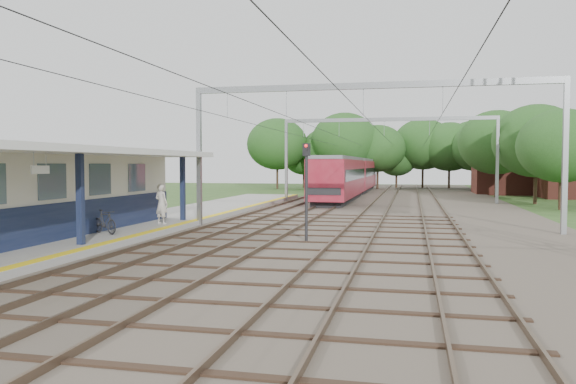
% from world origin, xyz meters
% --- Properties ---
extents(ground, '(160.00, 160.00, 0.00)m').
position_xyz_m(ground, '(0.00, 0.00, 0.00)').
color(ground, '#2D4C1E').
rests_on(ground, ground).
extents(ballast_bed, '(18.00, 90.00, 0.10)m').
position_xyz_m(ballast_bed, '(4.00, 30.00, 0.05)').
color(ballast_bed, '#473D33').
rests_on(ballast_bed, ground).
extents(platform, '(5.00, 52.00, 0.35)m').
position_xyz_m(platform, '(-7.50, 14.00, 0.17)').
color(platform, gray).
rests_on(platform, ground).
extents(yellow_stripe, '(0.45, 52.00, 0.01)m').
position_xyz_m(yellow_stripe, '(-5.25, 14.00, 0.35)').
color(yellow_stripe, yellow).
rests_on(yellow_stripe, platform).
extents(station_building, '(3.41, 18.00, 3.40)m').
position_xyz_m(station_building, '(-8.88, 7.00, 2.04)').
color(station_building, beige).
rests_on(station_building, platform).
extents(canopy, '(6.40, 20.00, 3.44)m').
position_xyz_m(canopy, '(-7.77, 6.00, 3.64)').
color(canopy, '#121B39').
rests_on(canopy, platform).
extents(rail_tracks, '(11.80, 88.00, 0.15)m').
position_xyz_m(rail_tracks, '(1.50, 30.00, 0.18)').
color(rail_tracks, brown).
rests_on(rail_tracks, ballast_bed).
extents(catenary_system, '(17.22, 88.00, 7.00)m').
position_xyz_m(catenary_system, '(3.39, 25.28, 5.51)').
color(catenary_system, gray).
rests_on(catenary_system, ground).
extents(tree_band, '(31.72, 30.88, 8.82)m').
position_xyz_m(tree_band, '(3.84, 57.12, 4.92)').
color(tree_band, '#382619').
rests_on(tree_band, ground).
extents(house_far, '(8.00, 6.12, 8.66)m').
position_xyz_m(house_far, '(16.00, 52.00, 3.23)').
color(house_far, brown).
rests_on(house_far, ground).
extents(person, '(0.81, 0.65, 1.92)m').
position_xyz_m(person, '(-6.07, 12.87, 1.31)').
color(person, beige).
rests_on(person, platform).
extents(bicycle, '(1.66, 1.19, 0.98)m').
position_xyz_m(bicycle, '(-6.69, 8.92, 0.84)').
color(bicycle, black).
rests_on(bicycle, platform).
extents(train, '(2.83, 35.21, 3.72)m').
position_xyz_m(train, '(-0.50, 44.53, 2.08)').
color(train, black).
rests_on(train, ballast_bed).
extents(signal_post, '(0.32, 0.29, 4.01)m').
position_xyz_m(signal_post, '(1.35, 10.41, 2.45)').
color(signal_post, black).
rests_on(signal_post, ground).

